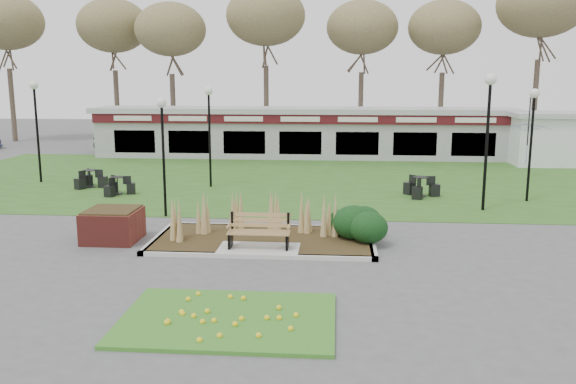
# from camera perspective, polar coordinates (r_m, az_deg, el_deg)

# --- Properties ---
(ground) EXTENTS (100.00, 100.00, 0.00)m
(ground) POSITION_cam_1_polar(r_m,az_deg,el_deg) (16.59, -2.80, -5.80)
(ground) COLOR #515154
(ground) RESTS_ON ground
(lawn) EXTENTS (34.00, 16.00, 0.02)m
(lawn) POSITION_cam_1_polar(r_m,az_deg,el_deg) (28.24, 0.34, 1.18)
(lawn) COLOR #30571B
(lawn) RESTS_ON ground
(flower_bed) EXTENTS (4.20, 3.00, 0.16)m
(flower_bed) POSITION_cam_1_polar(r_m,az_deg,el_deg) (12.28, -5.63, -11.61)
(flower_bed) COLOR #2C7120
(flower_bed) RESTS_ON ground
(planting_bed) EXTENTS (6.75, 3.40, 1.27)m
(planting_bed) POSITION_cam_1_polar(r_m,az_deg,el_deg) (17.68, 1.86, -3.51)
(planting_bed) COLOR #302413
(planting_bed) RESTS_ON ground
(park_bench) EXTENTS (1.70, 0.66, 0.93)m
(park_bench) POSITION_cam_1_polar(r_m,az_deg,el_deg) (16.67, -2.71, -3.62)
(park_bench) COLOR #9C7846
(park_bench) RESTS_ON ground
(brick_planter) EXTENTS (1.50, 1.50, 0.95)m
(brick_planter) POSITION_cam_1_polar(r_m,az_deg,el_deg) (18.47, -16.08, -2.96)
(brick_planter) COLOR maroon
(brick_planter) RESTS_ON ground
(food_pavilion) EXTENTS (24.60, 3.40, 2.90)m
(food_pavilion) POSITION_cam_1_polar(r_m,az_deg,el_deg) (35.93, 1.30, 5.62)
(food_pavilion) COLOR #98989B
(food_pavilion) RESTS_ON ground
(service_hut) EXTENTS (4.40, 3.40, 2.83)m
(service_hut) POSITION_cam_1_polar(r_m,az_deg,el_deg) (35.78, 23.30, 4.68)
(service_hut) COLOR white
(service_hut) RESTS_ON ground
(tree_backdrop) EXTENTS (47.24, 5.24, 10.36)m
(tree_backdrop) POSITION_cam_1_polar(r_m,az_deg,el_deg) (43.95, 1.98, 15.55)
(tree_backdrop) COLOR #47382B
(tree_backdrop) RESTS_ON ground
(lamp_post_near_left) EXTENTS (0.33, 0.33, 4.03)m
(lamp_post_near_left) POSITION_cam_1_polar(r_m,az_deg,el_deg) (20.83, -11.66, 5.63)
(lamp_post_near_left) COLOR black
(lamp_post_near_left) RESTS_ON ground
(lamp_post_mid_left) EXTENTS (0.36, 0.36, 4.29)m
(lamp_post_mid_left) POSITION_cam_1_polar(r_m,az_deg,el_deg) (26.21, -7.39, 7.21)
(lamp_post_mid_left) COLOR black
(lamp_post_mid_left) RESTS_ON ground
(lamp_post_mid_right) EXTENTS (0.40, 0.40, 4.82)m
(lamp_post_mid_right) POSITION_cam_1_polar(r_m,az_deg,el_deg) (22.43, 18.27, 7.15)
(lamp_post_mid_right) COLOR black
(lamp_post_mid_right) RESTS_ON ground
(lamp_post_far_right) EXTENTS (0.35, 0.35, 4.28)m
(lamp_post_far_right) POSITION_cam_1_polar(r_m,az_deg,el_deg) (24.68, 21.92, 6.28)
(lamp_post_far_right) COLOR black
(lamp_post_far_right) RESTS_ON ground
(lamp_post_far_left) EXTENTS (0.38, 0.38, 4.52)m
(lamp_post_far_left) POSITION_cam_1_polar(r_m,az_deg,el_deg) (29.37, -22.55, 7.19)
(lamp_post_far_left) COLOR black
(lamp_post_far_left) RESTS_ON ground
(bistro_set_a) EXTENTS (1.24, 1.42, 0.75)m
(bistro_set_a) POSITION_cam_1_polar(r_m,az_deg,el_deg) (27.52, -18.01, 0.95)
(bistro_set_a) COLOR black
(bistro_set_a) RESTS_ON ground
(bistro_set_b) EXTENTS (1.31, 1.32, 0.72)m
(bistro_set_b) POSITION_cam_1_polar(r_m,az_deg,el_deg) (25.55, -15.65, 0.32)
(bistro_set_b) COLOR black
(bistro_set_b) RESTS_ON ground
(bistro_set_d) EXTENTS (1.41, 1.46, 0.79)m
(bistro_set_d) POSITION_cam_1_polar(r_m,az_deg,el_deg) (24.72, 12.27, 0.19)
(bistro_set_d) COLOR black
(bistro_set_d) RESTS_ON ground
(patio_umbrella) EXTENTS (2.67, 2.70, 2.67)m
(patio_umbrella) POSITION_cam_1_polar(r_m,az_deg,el_deg) (30.21, 21.48, 4.29)
(patio_umbrella) COLOR black
(patio_umbrella) RESTS_ON ground
(car_black) EXTENTS (4.33, 1.60, 1.42)m
(car_black) POSITION_cam_1_polar(r_m,az_deg,el_deg) (39.61, -14.48, 4.65)
(car_black) COLOR black
(car_black) RESTS_ON ground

